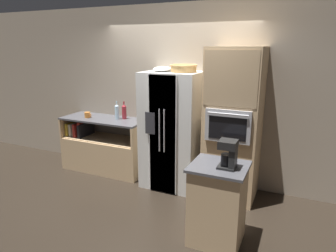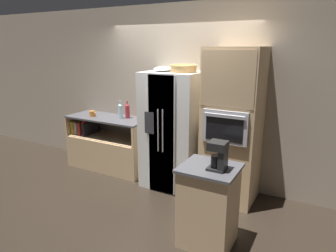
# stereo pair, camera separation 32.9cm
# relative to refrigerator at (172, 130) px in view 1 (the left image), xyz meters

# --- Properties ---
(ground_plane) EXTENTS (20.00, 20.00, 0.00)m
(ground_plane) POSITION_rel_refrigerator_xyz_m (-0.06, -0.04, -0.90)
(ground_plane) COLOR black
(wall_back) EXTENTS (12.00, 0.06, 2.80)m
(wall_back) POSITION_rel_refrigerator_xyz_m (-0.06, 0.39, 0.50)
(wall_back) COLOR tan
(wall_back) RESTS_ON ground_plane
(counter_left) EXTENTS (1.50, 0.60, 0.95)m
(counter_left) POSITION_rel_refrigerator_xyz_m (-1.34, 0.05, -0.55)
(counter_left) COLOR tan
(counter_left) RESTS_ON ground_plane
(refrigerator) EXTENTS (0.86, 0.74, 1.80)m
(refrigerator) POSITION_rel_refrigerator_xyz_m (0.00, 0.00, 0.00)
(refrigerator) COLOR silver
(refrigerator) RESTS_ON ground_plane
(wall_oven) EXTENTS (0.73, 0.74, 2.16)m
(wall_oven) POSITION_rel_refrigerator_xyz_m (0.93, 0.01, 0.18)
(wall_oven) COLOR tan
(wall_oven) RESTS_ON ground_plane
(island_counter) EXTENTS (0.61, 0.56, 0.92)m
(island_counter) POSITION_rel_refrigerator_xyz_m (1.04, -1.13, -0.43)
(island_counter) COLOR tan
(island_counter) RESTS_ON ground_plane
(wicker_basket) EXTENTS (0.39, 0.39, 0.11)m
(wicker_basket) POSITION_rel_refrigerator_xyz_m (0.17, 0.01, 0.96)
(wicker_basket) COLOR tan
(wicker_basket) RESTS_ON refrigerator
(fruit_bowl) EXTENTS (0.29, 0.29, 0.07)m
(fruit_bowl) POSITION_rel_refrigerator_xyz_m (-0.15, -0.01, 0.93)
(fruit_bowl) COLOR white
(fruit_bowl) RESTS_ON refrigerator
(bottle_tall) EXTENTS (0.07, 0.07, 0.31)m
(bottle_tall) POSITION_rel_refrigerator_xyz_m (-1.07, 0.10, 0.19)
(bottle_tall) COLOR silver
(bottle_tall) RESTS_ON counter_left
(bottle_short) EXTENTS (0.08, 0.08, 0.30)m
(bottle_short) POSITION_rel_refrigerator_xyz_m (-0.97, 0.18, 0.18)
(bottle_short) COLOR maroon
(bottle_short) RESTS_ON counter_left
(mug) EXTENTS (0.14, 0.10, 0.10)m
(mug) POSITION_rel_refrigerator_xyz_m (-1.61, -0.02, 0.10)
(mug) COLOR orange
(mug) RESTS_ON counter_left
(coffee_maker) EXTENTS (0.18, 0.18, 0.30)m
(coffee_maker) POSITION_rel_refrigerator_xyz_m (1.15, -1.16, 0.19)
(coffee_maker) COLOR black
(coffee_maker) RESTS_ON island_counter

